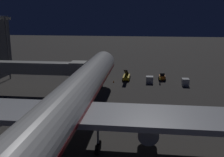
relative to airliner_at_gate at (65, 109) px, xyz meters
name	(u,v)px	position (x,y,z in m)	size (l,w,h in m)	color
ground_plane	(84,119)	(0.00, -9.88, -5.36)	(320.00, 320.00, 0.00)	#383533
airliner_at_gate	(65,109)	(0.00, 0.00, 0.00)	(57.68, 69.80, 19.12)	silver
jet_bridge	(42,68)	(12.10, -23.59, 0.10)	(22.59, 3.40, 6.99)	#9E9E99
apron_floodlight_mast	(7,43)	(25.50, -34.89, 4.00)	(2.90, 0.50, 15.91)	#59595E
belt_loader	(126,76)	(-5.17, -37.42, -4.51)	(1.96, 8.13, 3.43)	yellow
pushback_tug	(162,77)	(-14.40, -37.92, -4.58)	(1.86, 2.30, 1.95)	orange
baggage_container_near_belt	(150,80)	(-11.13, -34.75, -4.53)	(1.73, 1.70, 1.66)	#B7BABF
baggage_container_mid_row	(185,82)	(-19.61, -33.32, -4.51)	(1.64, 1.86, 1.69)	#B7BABF
ground_crew_marshaller_fwd	(160,79)	(-13.66, -34.51, -4.35)	(0.40, 0.40, 1.82)	black
traffic_cone_nose_port	(114,81)	(-2.20, -34.02, -5.08)	(0.36, 0.36, 0.55)	orange
traffic_cone_nose_starboard	(96,81)	(2.20, -34.02, -5.08)	(0.36, 0.36, 0.55)	orange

